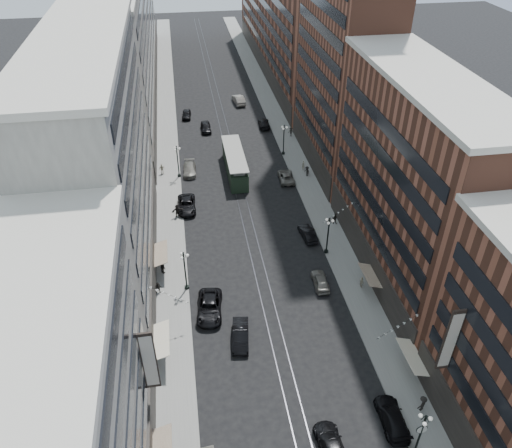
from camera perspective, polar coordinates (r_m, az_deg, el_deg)
ground at (r=87.75m, az=-2.82°, el=7.49°), size 220.00×220.00×0.00m
sidewalk_west at (r=96.33m, az=-10.14°, el=9.70°), size 4.00×180.00×0.15m
sidewalk_east at (r=98.13m, az=2.98°, el=10.72°), size 4.00×180.00×0.15m
rail_west at (r=96.58m, az=-3.95°, el=10.21°), size 0.12×180.00×0.02m
rail_east at (r=96.70m, az=-3.11°, el=10.28°), size 0.12×180.00×0.02m
building_west_mid at (r=57.69m, az=-17.02°, el=5.69°), size 8.00×36.00×28.00m
building_west_far at (r=116.84m, az=-14.16°, el=20.62°), size 8.00×90.00×26.00m
building_east_mid at (r=59.23m, az=17.29°, el=4.20°), size 8.00×30.00×24.00m
building_east_tower at (r=79.78m, az=10.12°, el=20.36°), size 8.00×26.00×42.00m
building_east_far at (r=127.93m, az=2.62°, el=22.34°), size 8.00×72.00×24.00m
lamppost_sw_far at (r=59.05m, az=-8.12°, el=-5.15°), size 1.03×1.14×5.52m
lamppost_sw_mid at (r=81.52m, az=-8.94°, el=7.21°), size 1.03×1.14×5.52m
lamppost_se_near at (r=46.77m, az=18.30°, el=-21.73°), size 1.08×1.14×5.52m
lamppost_se_far at (r=64.47m, az=8.23°, el=-1.17°), size 1.03×1.14×5.52m
lamppost_se_mid at (r=87.66m, az=3.19°, el=9.72°), size 1.03×1.14×5.52m
streetcar at (r=82.53m, az=-2.44°, el=6.91°), size 2.96×13.36×3.70m
car_2 at (r=57.39m, az=-5.33°, el=-9.45°), size 3.42×6.23×1.65m
car_3 at (r=49.98m, az=15.31°, el=-20.57°), size 2.31×5.31×1.52m
car_4 at (r=61.03m, az=7.38°, el=-6.45°), size 1.86×4.27×1.43m
car_5 at (r=54.36m, az=-1.78°, el=-12.59°), size 2.33×5.05×1.60m
car_6 at (r=47.43m, az=8.63°, el=-23.81°), size 2.36×5.38×1.54m
pedestrian_2 at (r=60.39m, az=-11.09°, el=-7.17°), size 0.79×0.45×1.59m
pedestrian_3 at (r=51.26m, az=18.49°, el=-18.89°), size 1.24×0.98×1.78m
pedestrian_4 at (r=61.43m, az=11.98°, el=-6.49°), size 0.51×0.92×1.50m
car_7 at (r=74.33m, az=-7.93°, el=2.19°), size 2.69×5.64×1.55m
car_8 at (r=83.53m, az=-7.60°, el=6.22°), size 2.33×5.15×1.46m
car_9 at (r=104.01m, az=-7.96°, el=12.31°), size 2.08×4.37×1.44m
car_10 at (r=68.29m, az=5.91°, el=-1.08°), size 1.98×4.48×1.43m
car_11 at (r=81.00m, az=3.46°, el=5.45°), size 2.52×5.10×1.39m
car_12 at (r=99.14m, az=0.92°, el=11.44°), size 2.33×5.08×1.44m
car_13 at (r=97.83m, az=-5.76°, el=10.97°), size 1.88×4.66×1.59m
car_14 at (r=109.94m, az=-1.99°, el=14.02°), size 2.51×5.54×1.76m
pedestrian_5 at (r=72.64m, az=-8.98°, el=1.52°), size 1.86×1.03×1.93m
pedestrian_6 at (r=83.78m, az=-10.68°, el=6.22°), size 1.07×0.60×1.74m
pedestrian_7 at (r=71.22m, az=8.98°, el=0.63°), size 0.93×0.76×1.67m
pedestrian_8 at (r=83.98m, az=5.42°, el=6.74°), size 0.72×0.62×1.65m
pedestrian_9 at (r=95.04m, az=4.02°, el=10.45°), size 1.23×0.77×1.76m
pedestrian_extra_0 at (r=62.91m, az=-10.65°, el=-4.86°), size 1.08×1.20×1.91m
pedestrian_extra_1 at (r=82.14m, az=5.84°, el=6.03°), size 0.86×1.19×1.71m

